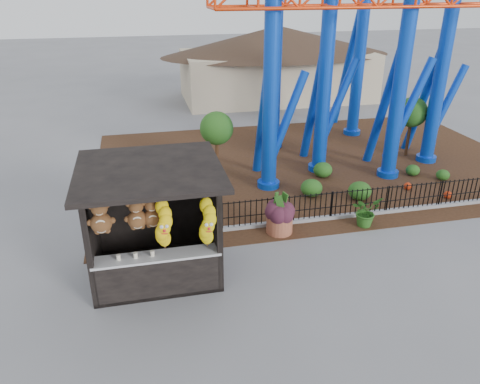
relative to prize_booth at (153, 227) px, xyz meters
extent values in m
plane|color=slate|center=(3.01, -0.90, -1.54)|extent=(120.00, 120.00, 0.00)
cube|color=#331E11|center=(7.01, 7.10, -1.54)|extent=(18.00, 12.00, 0.02)
cube|color=gray|center=(7.01, 2.10, -1.48)|extent=(18.00, 0.18, 0.12)
cube|color=black|center=(0.01, 0.30, -1.49)|extent=(3.20, 2.60, 0.10)
cube|color=black|center=(0.01, 1.54, -0.04)|extent=(3.20, 0.12, 3.00)
cube|color=black|center=(-1.53, 0.30, -0.04)|extent=(0.12, 2.60, 3.00)
cube|color=black|center=(1.55, 0.30, -0.04)|extent=(0.12, 2.60, 3.00)
cube|color=black|center=(0.01, 0.05, 1.52)|extent=(3.50, 3.40, 0.12)
cube|color=black|center=(-1.52, -0.93, -0.04)|extent=(0.14, 0.14, 3.00)
cube|color=black|center=(1.54, -0.93, -0.04)|extent=(0.14, 0.14, 3.00)
cube|color=black|center=(0.01, -0.75, -0.99)|extent=(3.00, 0.50, 1.10)
cube|color=silver|center=(0.01, -0.75, -0.42)|extent=(3.10, 0.55, 0.06)
cylinder|color=black|center=(0.01, -1.15, 1.31)|extent=(2.90, 0.04, 0.04)
cylinder|color=#0B3DBF|center=(4.51, 5.10, 1.96)|extent=(0.56, 0.56, 7.00)
cylinder|color=#0B3DBF|center=(4.51, 5.10, -1.42)|extent=(0.84, 0.84, 0.24)
cylinder|color=#0B3DBF|center=(7.01, 6.30, 2.11)|extent=(0.56, 0.56, 7.30)
cylinder|color=#0B3DBF|center=(7.01, 6.30, -1.42)|extent=(0.84, 0.84, 0.24)
cylinder|color=#0B3DBF|center=(9.51, 5.10, 2.21)|extent=(0.56, 0.56, 7.50)
cylinder|color=#0B3DBF|center=(9.51, 5.10, -1.42)|extent=(0.84, 0.84, 0.24)
cylinder|color=#0B3DBF|center=(12.01, 6.30, 1.76)|extent=(0.56, 0.56, 6.60)
cylinder|color=#0B3DBF|center=(12.01, 6.30, -1.42)|extent=(0.84, 0.84, 0.24)
cylinder|color=#0B3DBF|center=(6.01, 9.60, 3.21)|extent=(0.56, 0.56, 9.50)
cylinder|color=#0B3DBF|center=(6.01, 9.60, -1.42)|extent=(0.84, 0.84, 0.24)
cylinder|color=#0B3DBF|center=(10.51, 10.60, 3.71)|extent=(0.56, 0.56, 10.50)
cylinder|color=#0B3DBF|center=(10.51, 10.60, -1.42)|extent=(0.84, 0.84, 0.24)
cylinder|color=#0B3DBF|center=(4.51, 6.00, 1.08)|extent=(0.36, 2.21, 5.85)
cylinder|color=#0B3DBF|center=(5.21, 5.40, 0.91)|extent=(1.62, 0.32, 3.73)
cylinder|color=#0B3DBF|center=(7.01, 7.20, 1.19)|extent=(0.36, 2.29, 6.10)
cylinder|color=#0B3DBF|center=(7.71, 6.60, 1.01)|extent=(1.67, 0.32, 3.88)
cylinder|color=#0B3DBF|center=(9.51, 6.00, 1.27)|extent=(0.36, 2.34, 6.26)
cylinder|color=#0B3DBF|center=(10.21, 5.40, 1.08)|extent=(1.71, 0.32, 3.99)
cylinder|color=#0B3DBF|center=(12.01, 7.20, 0.93)|extent=(0.36, 2.10, 5.53)
cylinder|color=#0B3DBF|center=(12.71, 6.60, 0.77)|extent=(1.54, 0.32, 3.52)
cylinder|color=#995137|center=(3.88, 1.63, -1.24)|extent=(0.87, 0.87, 0.61)
ellipsoid|color=#381623|center=(3.88, 1.63, -0.62)|extent=(0.70, 0.70, 0.64)
imported|color=#235318|center=(6.70, 1.47, -1.04)|extent=(1.14, 1.08, 1.01)
ellipsoid|color=#214F17|center=(5.81, 3.94, -1.21)|extent=(0.79, 0.79, 0.63)
ellipsoid|color=#214F17|center=(7.39, 3.29, -1.20)|extent=(0.82, 0.82, 0.66)
ellipsoid|color=#214F17|center=(10.51, 4.91, -1.31)|extent=(0.55, 0.55, 0.44)
ellipsoid|color=#214F17|center=(6.89, 5.55, -1.23)|extent=(0.75, 0.75, 0.60)
ellipsoid|color=#214F17|center=(11.40, 4.22, -1.32)|extent=(0.52, 0.52, 0.42)
sphere|color=red|center=(4.43, 2.77, -1.39)|extent=(0.28, 0.28, 0.28)
sphere|color=red|center=(7.55, 3.43, -1.39)|extent=(0.28, 0.28, 0.28)
sphere|color=red|center=(9.55, 3.68, -1.39)|extent=(0.28, 0.28, 0.28)
sphere|color=red|center=(10.55, 2.65, -1.39)|extent=(0.28, 0.28, 0.28)
cube|color=#BFAD8C|center=(9.01, 19.10, -0.04)|extent=(12.00, 6.00, 3.00)
cone|color=#332319|center=(9.01, 19.10, 2.36)|extent=(15.00, 15.00, 1.80)
camera|label=1|loc=(-0.14, -10.63, 5.71)|focal=35.00mm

